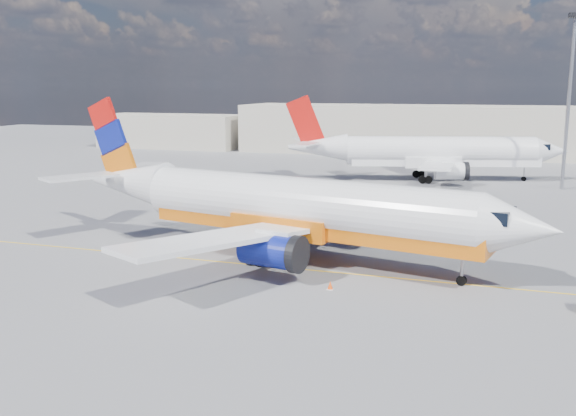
% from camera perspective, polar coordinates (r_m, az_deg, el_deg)
% --- Properties ---
extents(ground, '(240.00, 240.00, 0.00)m').
position_cam_1_polar(ground, '(38.18, -1.93, -6.51)').
color(ground, slate).
rests_on(ground, ground).
extents(taxi_line, '(70.00, 0.15, 0.01)m').
position_cam_1_polar(taxi_line, '(40.88, -0.48, -5.31)').
color(taxi_line, yellow).
rests_on(taxi_line, ground).
extents(terminal_main, '(70.00, 14.00, 8.00)m').
position_cam_1_polar(terminal_main, '(109.70, 14.30, 6.70)').
color(terminal_main, beige).
rests_on(terminal_main, ground).
extents(terminal_annex, '(26.00, 10.00, 6.00)m').
position_cam_1_polar(terminal_annex, '(121.08, -10.31, 6.76)').
color(terminal_annex, beige).
rests_on(terminal_annex, ground).
extents(main_jet, '(35.09, 27.05, 10.59)m').
position_cam_1_polar(main_jet, '(42.10, 0.04, 0.10)').
color(main_jet, white).
rests_on(main_jet, ground).
extents(second_jet, '(33.86, 25.83, 10.24)m').
position_cam_1_polar(second_jet, '(79.08, 12.60, 4.84)').
color(second_jet, white).
rests_on(second_jet, ground).
extents(traffic_cone, '(0.36, 0.36, 0.50)m').
position_cam_1_polar(traffic_cone, '(36.65, 3.77, -6.87)').
color(traffic_cone, white).
rests_on(traffic_cone, ground).
extents(floodlight_mast, '(1.38, 1.38, 18.84)m').
position_cam_1_polar(floodlight_mast, '(76.38, 23.78, 9.91)').
color(floodlight_mast, '#9899A0').
rests_on(floodlight_mast, ground).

